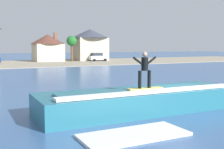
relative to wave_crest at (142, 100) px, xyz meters
name	(u,v)px	position (x,y,z in m)	size (l,w,h in m)	color
ground_plane	(179,109)	(1.86, -0.59, -0.56)	(260.00, 260.00, 0.00)	#355A8D
wave_crest	(142,100)	(0.00, 0.00, 0.00)	(10.51, 3.14, 1.19)	#226678
surfboard	(145,88)	(-0.18, -0.54, 0.66)	(1.80, 0.49, 0.06)	#EAD159
surfer	(145,68)	(-0.25, -0.58, 1.67)	(1.29, 0.32, 1.74)	black
shoreline_bank	(27,63)	(1.86, 42.63, -0.51)	(120.00, 22.83, 0.09)	gray
car_far_shore	(98,57)	(16.79, 43.89, 0.38)	(3.93, 2.12, 1.86)	silver
house_gabled_white	(90,43)	(16.44, 47.23, 3.45)	(8.39, 8.39, 7.04)	beige
house_small_cottage	(48,47)	(7.09, 48.02, 2.62)	(7.16, 7.16, 6.14)	beige
tree_tall_bare	(72,42)	(11.28, 44.75, 3.62)	(2.12, 2.12, 5.42)	brown
whitewater_patch	(134,135)	(-2.44, -3.28, -0.51)	(3.97, 1.74, 0.10)	silver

